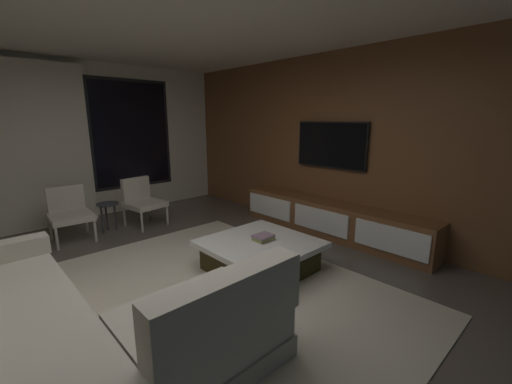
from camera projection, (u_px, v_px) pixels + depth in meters
name	position (u px, v px, depth m)	size (l,w,h in m)	color
floor	(164.00, 309.00, 2.99)	(9.20, 9.20, 0.00)	#564C44
back_wall_with_window	(49.00, 144.00, 5.23)	(6.60, 0.30, 2.70)	beige
media_wall	(349.00, 146.00, 4.73)	(0.12, 7.80, 2.70)	brown
area_rug	(202.00, 299.00, 3.15)	(3.20, 3.80, 0.01)	beige
sectional_couch	(63.00, 334.00, 2.21)	(1.98, 2.50, 0.82)	#A49C8C
coffee_table	(260.00, 255.00, 3.73)	(1.16, 1.16, 0.36)	#2D250E
book_stack_on_coffee_table	(263.00, 237.00, 3.71)	(0.23, 0.19, 0.07)	tan
accent_chair_near_window	(142.00, 199.00, 5.33)	(0.62, 0.64, 0.78)	#B2ADA0
accent_chair_by_curtain	(69.00, 211.00, 4.65)	(0.57, 0.59, 0.78)	#B2ADA0
side_stool	(108.00, 208.00, 5.00)	(0.32, 0.32, 0.46)	#333338
media_console	(331.00, 220.00, 4.82)	(0.46, 3.10, 0.52)	brown
mounted_tv	(331.00, 145.00, 4.84)	(0.05, 1.20, 0.69)	black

